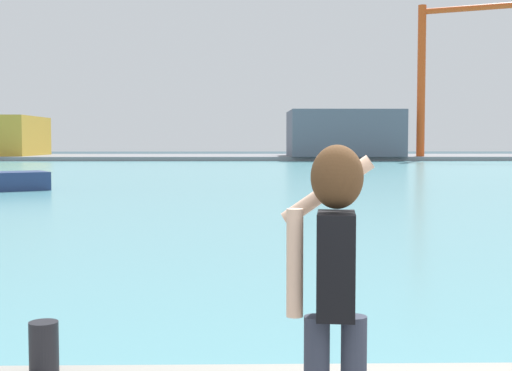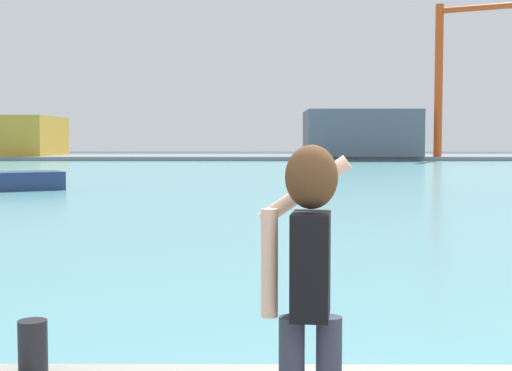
% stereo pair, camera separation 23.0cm
% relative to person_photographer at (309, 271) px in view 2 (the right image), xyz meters
% --- Properties ---
extents(ground_plane, '(220.00, 220.00, 0.00)m').
position_rel_person_photographer_xyz_m(ground_plane, '(0.83, 49.76, -1.75)').
color(ground_plane, '#334751').
extents(harbor_water, '(140.00, 100.00, 0.02)m').
position_rel_person_photographer_xyz_m(harbor_water, '(0.83, 51.76, -1.74)').
color(harbor_water, '#599EA8').
rests_on(harbor_water, ground_plane).
extents(far_shore_dock, '(140.00, 20.00, 0.52)m').
position_rel_person_photographer_xyz_m(far_shore_dock, '(0.83, 91.76, -1.49)').
color(far_shore_dock, gray).
rests_on(far_shore_dock, ground_plane).
extents(person_photographer, '(0.53, 0.56, 1.74)m').
position_rel_person_photographer_xyz_m(person_photographer, '(0.00, 0.00, 0.00)').
color(person_photographer, '#2D3342').
rests_on(person_photographer, quay_promenade).
extents(harbor_bollard, '(0.22, 0.22, 0.40)m').
position_rel_person_photographer_xyz_m(harbor_bollard, '(-1.99, 1.55, -0.87)').
color(harbor_bollard, black).
rests_on(harbor_bollard, quay_promenade).
extents(warehouse_left, '(10.03, 13.48, 5.14)m').
position_rel_person_photographer_xyz_m(warehouse_left, '(-32.48, 91.03, 1.34)').
color(warehouse_left, gold).
rests_on(warehouse_left, far_shore_dock).
extents(warehouse_right, '(13.85, 11.82, 5.75)m').
position_rel_person_photographer_xyz_m(warehouse_right, '(12.50, 87.06, 1.65)').
color(warehouse_right, slate).
rests_on(warehouse_right, far_shore_dock).
extents(port_crane, '(12.11, 6.25, 18.55)m').
position_rel_person_photographer_xyz_m(port_crane, '(23.13, 83.59, 10.17)').
color(port_crane, '#D84C19').
rests_on(port_crane, far_shore_dock).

